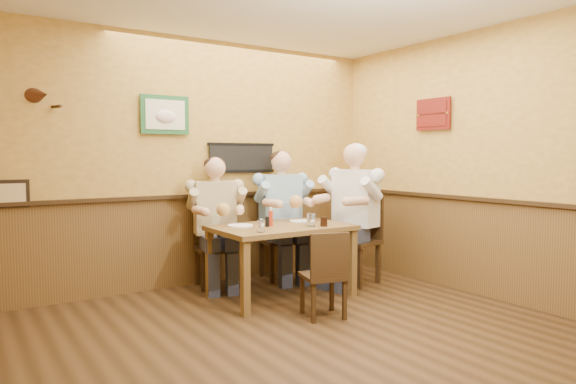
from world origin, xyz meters
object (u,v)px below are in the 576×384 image
diner_white_elder (355,221)px  water_glass_mid (311,220)px  dining_table (281,234)px  chair_near_side (323,274)px  salt_shaker (261,223)px  hot_sauce_bottle (271,217)px  water_glass_left (261,226)px  chair_back_left (215,246)px  chair_back_right (281,239)px  diner_tan_shirt (215,229)px  diner_blue_polo (281,222)px  cola_tumbler (324,222)px  chair_right_end (355,240)px  pepper_shaker (267,222)px

diner_white_elder → water_glass_mid: diner_white_elder is taller
dining_table → chair_near_side: bearing=-93.8°
water_glass_mid → salt_shaker: bearing=152.9°
hot_sauce_bottle → salt_shaker: 0.13m
chair_near_side → water_glass_left: (-0.36, 0.50, 0.41)m
chair_back_left → water_glass_left: bearing=-76.1°
hot_sauce_bottle → chair_back_right: bearing=50.6°
diner_tan_shirt → water_glass_mid: (0.65, -0.94, 0.16)m
chair_near_side → diner_blue_polo: bearing=-92.3°
chair_back_right → salt_shaker: 0.96m
diner_tan_shirt → diner_white_elder: size_ratio=0.91×
chair_back_right → water_glass_mid: chair_back_right is taller
dining_table → diner_blue_polo: diner_blue_polo is taller
chair_back_right → salt_shaker: bearing=-124.0°
diner_tan_shirt → water_glass_left: bearing=-76.1°
diner_blue_polo → water_glass_left: bearing=-120.1°
hot_sauce_bottle → cola_tumbler: bearing=-37.4°
dining_table → water_glass_mid: bearing=-42.5°
chair_right_end → cola_tumbler: chair_right_end is taller
cola_tumbler → hot_sauce_bottle: (-0.43, 0.33, 0.04)m
chair_near_side → chair_right_end: bearing=-128.0°
dining_table → pepper_shaker: pepper_shaker is taller
hot_sauce_bottle → water_glass_mid: bearing=-35.7°
cola_tumbler → pepper_shaker: 0.58m
dining_table → diner_white_elder: size_ratio=0.97×
chair_near_side → water_glass_mid: water_glass_mid is taller
chair_right_end → water_glass_mid: size_ratio=7.63×
diner_tan_shirt → water_glass_left: diner_tan_shirt is taller
diner_tan_shirt → dining_table: bearing=-46.4°
water_glass_mid → chair_near_side: bearing=-115.9°
diner_tan_shirt → cola_tumbler: 1.28m
dining_table → salt_shaker: 0.26m
chair_right_end → hot_sauce_bottle: size_ratio=5.77×
water_glass_left → cola_tumbler: size_ratio=1.15×
chair_near_side → pepper_shaker: (-0.12, 0.78, 0.40)m
chair_back_left → diner_blue_polo: 0.86m
diner_blue_polo → diner_white_elder: diner_white_elder is taller
dining_table → hot_sauce_bottle: size_ratio=7.97×
chair_near_side → diner_white_elder: diner_white_elder is taller
chair_near_side → water_glass_left: size_ratio=7.12×
chair_back_right → chair_right_end: size_ratio=0.95×
water_glass_left → salt_shaker: 0.37m
chair_back_right → chair_right_end: bearing=-37.2°
chair_back_left → water_glass_left: (-0.00, -1.02, 0.35)m
chair_back_left → salt_shaker: 0.80m
chair_back_right → hot_sauce_bottle: (-0.52, -0.63, 0.36)m
salt_shaker → chair_near_side: bearing=-77.9°
diner_blue_polo → chair_near_side: bearing=-96.8°
water_glass_left → pepper_shaker: (0.24, 0.28, -0.01)m
water_glass_mid → diner_blue_polo: bearing=78.3°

